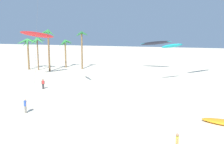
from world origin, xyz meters
name	(u,v)px	position (x,y,z in m)	size (l,w,h in m)	color
palm_tree_0	(28,44)	(-28.78, 42.82, 6.21)	(5.03, 5.26, 7.61)	brown
palm_tree_1	(65,45)	(-22.13, 49.19, 5.85)	(3.76, 3.57, 7.24)	brown
palm_tree_2	(37,43)	(-25.95, 42.88, 6.56)	(4.39, 4.42, 7.86)	brown
palm_tree_3	(48,37)	(-22.46, 42.26, 7.87)	(3.88, 3.98, 9.71)	brown
palm_tree_4	(82,39)	(-16.88, 48.21, 7.33)	(3.58, 3.59, 9.30)	brown
flying_kite_2	(156,43)	(0.33, 53.67, 6.51)	(7.64, 6.08, 7.36)	black
flying_kite_4	(172,46)	(5.99, 38.61, 6.66)	(4.44, 5.60, 7.27)	#19B2B7
flying_kite_6	(38,35)	(-20.38, 35.79, 8.56)	(4.11, 7.87, 9.68)	red
person_foreground_walker	(43,83)	(-12.68, 26.40, 0.88)	(0.36, 0.41, 1.61)	black
person_near_left	(177,144)	(9.63, 11.65, 0.96)	(0.23, 0.51, 1.75)	slate
person_near_right	(25,105)	(-7.26, 15.70, 0.91)	(0.50, 0.25, 1.66)	slate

